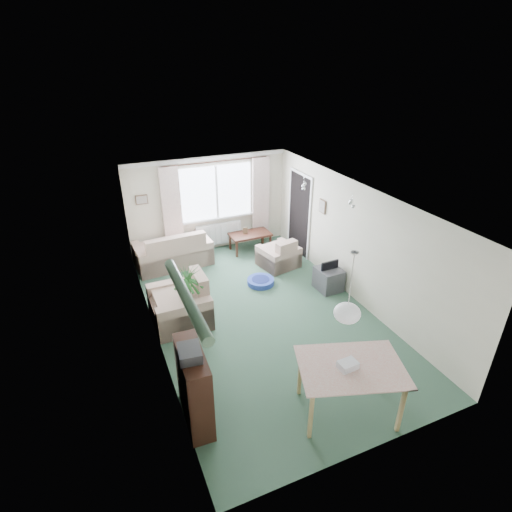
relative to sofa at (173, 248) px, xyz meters
name	(u,v)px	position (x,y,z in m)	size (l,w,h in m)	color
ground	(262,315)	(1.10, -2.75, -0.44)	(6.50, 6.50, 0.00)	#325340
window	(216,192)	(1.30, 0.48, 1.06)	(1.80, 0.03, 1.30)	white
curtain_rod	(216,162)	(1.30, 0.40, 1.83)	(2.60, 0.03, 0.03)	black
curtain_left	(172,209)	(0.15, 0.38, 0.83)	(0.45, 0.08, 2.00)	beige
curtain_right	(261,196)	(2.45, 0.38, 0.83)	(0.45, 0.08, 2.00)	beige
radiator	(219,234)	(1.30, 0.44, -0.04)	(1.20, 0.10, 0.55)	white
doorway	(299,215)	(3.08, -0.55, 0.56)	(0.03, 0.95, 2.00)	black
pendant_lamp	(347,313)	(1.30, -5.05, 1.04)	(0.36, 0.36, 0.36)	white
tinsel_garland	(186,297)	(-0.82, -5.05, 1.84)	(1.60, 1.60, 0.12)	#196626
bauble_cluster_a	(304,184)	(2.40, -1.85, 1.78)	(0.20, 0.20, 0.20)	silver
bauble_cluster_b	(352,200)	(2.70, -3.05, 1.78)	(0.20, 0.20, 0.20)	silver
wall_picture_back	(142,200)	(-0.50, 0.48, 1.11)	(0.28, 0.03, 0.22)	brown
wall_picture_right	(323,206)	(3.08, -1.55, 1.11)	(0.03, 0.24, 0.30)	brown
sofa	(173,248)	(0.00, 0.00, 0.00)	(1.74, 0.92, 0.87)	beige
armchair_corner	(279,252)	(2.28, -1.06, -0.07)	(0.82, 0.78, 0.73)	#C1B592
armchair_left	(179,300)	(-0.40, -2.32, 0.04)	(1.07, 1.01, 0.95)	beige
coffee_table	(250,242)	(1.99, 0.00, -0.21)	(1.02, 0.57, 0.46)	black
photo_frame	(245,231)	(1.88, 0.05, 0.10)	(0.12, 0.02, 0.16)	brown
bookshelf	(194,387)	(-0.74, -4.62, 0.14)	(0.32, 0.95, 1.16)	black
hifi_box	(190,353)	(-0.77, -4.70, 0.79)	(0.28, 0.35, 0.14)	#333337
houseplant	(190,297)	(-0.24, -2.54, 0.20)	(0.54, 0.54, 1.27)	#236637
dining_table	(348,390)	(1.24, -5.35, -0.03)	(1.30, 0.87, 0.81)	tan
gift_box	(348,366)	(1.17, -5.36, 0.44)	(0.25, 0.18, 0.12)	white
tv_cube	(328,279)	(2.80, -2.43, -0.19)	(0.49, 0.53, 0.49)	#313135
pet_bed	(261,281)	(1.55, -1.67, -0.38)	(0.59, 0.59, 0.12)	navy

